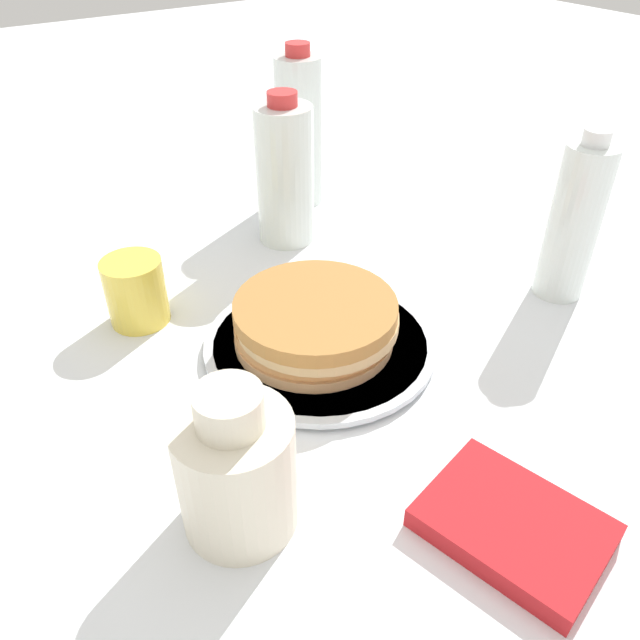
# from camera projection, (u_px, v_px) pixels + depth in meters

# --- Properties ---
(ground_plane) EXTENTS (4.00, 4.00, 0.00)m
(ground_plane) POSITION_uv_depth(u_px,v_px,m) (333.00, 355.00, 0.69)
(ground_plane) COLOR white
(plate) EXTENTS (0.26, 0.26, 0.01)m
(plate) POSITION_uv_depth(u_px,v_px,m) (320.00, 344.00, 0.69)
(plate) COLOR silver
(plate) RESTS_ON ground_plane
(pancake_stack) EXTENTS (0.18, 0.18, 0.06)m
(pancake_stack) POSITION_uv_depth(u_px,v_px,m) (315.00, 321.00, 0.67)
(pancake_stack) COLOR tan
(pancake_stack) RESTS_ON plate
(juice_glass) EXTENTS (0.07, 0.07, 0.08)m
(juice_glass) POSITION_uv_depth(u_px,v_px,m) (136.00, 291.00, 0.72)
(juice_glass) COLOR yellow
(juice_glass) RESTS_ON ground_plane
(cream_jug) EXTENTS (0.09, 0.09, 0.14)m
(cream_jug) POSITION_uv_depth(u_px,v_px,m) (236.00, 469.00, 0.48)
(cream_jug) COLOR beige
(cream_jug) RESTS_ON ground_plane
(water_bottle_near) EXTENTS (0.07, 0.07, 0.24)m
(water_bottle_near) POSITION_uv_depth(u_px,v_px,m) (299.00, 131.00, 0.94)
(water_bottle_near) COLOR silver
(water_bottle_near) RESTS_ON ground_plane
(water_bottle_mid) EXTENTS (0.08, 0.08, 0.21)m
(water_bottle_mid) POSITION_uv_depth(u_px,v_px,m) (285.00, 174.00, 0.85)
(water_bottle_mid) COLOR silver
(water_bottle_mid) RESTS_ON ground_plane
(water_bottle_far) EXTENTS (0.06, 0.06, 0.21)m
(water_bottle_far) POSITION_uv_depth(u_px,v_px,m) (574.00, 222.00, 0.73)
(water_bottle_far) COLOR silver
(water_bottle_far) RESTS_ON ground_plane
(napkin) EXTENTS (0.14, 0.16, 0.02)m
(napkin) POSITION_uv_depth(u_px,v_px,m) (513.00, 525.00, 0.50)
(napkin) COLOR red
(napkin) RESTS_ON ground_plane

